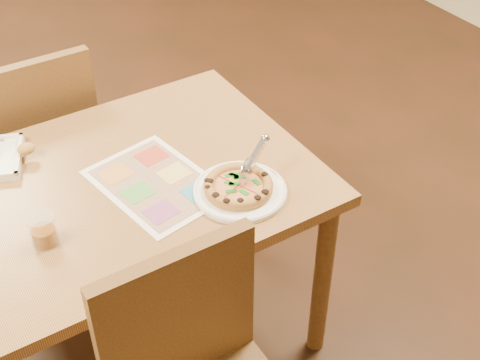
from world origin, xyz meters
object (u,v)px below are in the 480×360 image
plate (240,191)px  glass_tumbler (43,232)px  dining_table (98,214)px  chair_far (36,133)px  menu (156,183)px  pizza (238,186)px  pizza_cutter (253,160)px

plate → glass_tumbler: size_ratio=3.00×
dining_table → chair_far: chair_far is taller
menu → plate: bearing=-42.1°
dining_table → pizza: bearing=-32.7°
chair_far → plate: (0.36, -0.83, 0.16)m
chair_far → pizza_cutter: (0.41, -0.81, 0.24)m
plate → glass_tumbler: 0.56m
chair_far → plate: 0.92m
chair_far → pizza_cutter: chair_far is taller
glass_tumbler → pizza: bearing=-10.3°
pizza → pizza_cutter: size_ratio=1.41×
chair_far → plate: chair_far is taller
pizza_cutter → pizza: bearing=167.7°
pizza_cutter → dining_table: bearing=124.2°
menu → pizza_cutter: bearing=-30.9°
dining_table → glass_tumbler: glass_tumbler is taller
pizza → menu: (-0.18, 0.16, -0.02)m
pizza → pizza_cutter: 0.09m
pizza_cutter → glass_tumbler: (-0.60, 0.08, -0.04)m
pizza → menu: 0.25m
dining_table → chair_far: (-0.00, 0.60, -0.07)m
plate → pizza: (-0.00, 0.00, 0.02)m
pizza_cutter → menu: (-0.24, 0.15, -0.08)m
plate → pizza_cutter: pizza_cutter is taller
chair_far → pizza: size_ratio=2.32×
pizza → menu: pizza is taller
glass_tumbler → chair_far: bearing=75.4°
dining_table → menu: menu is taller
dining_table → glass_tumbler: 0.26m
dining_table → plate: plate is taller
dining_table → pizza: pizza is taller
plate → glass_tumbler: (-0.55, 0.10, 0.03)m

